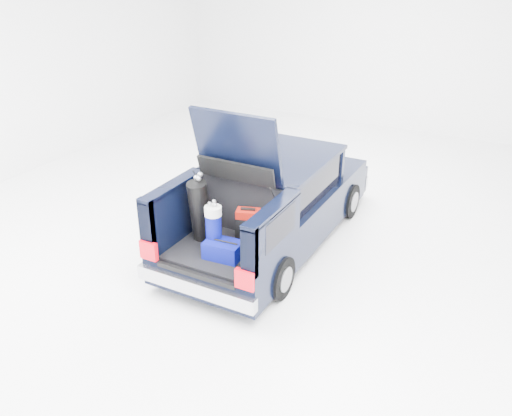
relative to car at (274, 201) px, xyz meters
The scene contains 6 objects.
ground 0.68m from the car, 90.00° to the right, with size 14.00×14.00×0.00m, color white.
car is the anchor object (origin of this frame).
red_suitcase 1.28m from the car, 80.11° to the right, with size 0.37×0.31×0.53m.
black_golf_bag 1.60m from the car, 105.58° to the right, with size 0.32×0.43×1.01m.
blue_golf_bag 1.72m from the car, 92.01° to the right, with size 0.28×0.28×0.78m.
blue_duffel 1.77m from the car, 85.93° to the right, with size 0.52×0.36×0.26m.
Camera 1 is at (3.49, -6.98, 4.40)m, focal length 38.00 mm.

